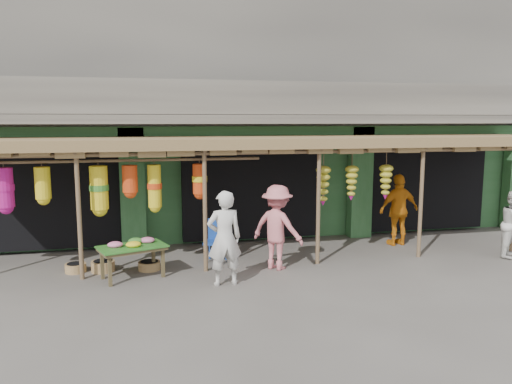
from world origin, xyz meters
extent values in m
plane|color=#514C47|center=(0.00, 0.00, 0.00)|extent=(80.00, 80.00, 0.00)
cube|color=gray|center=(0.00, 5.00, 5.00)|extent=(16.00, 6.00, 4.00)
cube|color=#2D6033|center=(0.00, 5.15, 1.50)|extent=(16.00, 5.70, 3.00)
cube|color=gray|center=(0.00, 1.65, 3.20)|extent=(16.00, 0.90, 0.22)
cube|color=gray|center=(0.00, 1.25, 3.70)|extent=(16.00, 0.10, 0.80)
cube|color=#2D6033|center=(0.00, 2.05, 2.85)|extent=(16.00, 0.35, 0.35)
cube|color=yellow|center=(-5.00, 1.97, 2.75)|extent=(1.70, 0.06, 0.55)
cube|color=#B21414|center=(-5.00, 1.93, 2.75)|extent=(1.30, 0.02, 0.30)
cube|color=black|center=(-5.00, 3.00, 1.35)|extent=(3.60, 2.00, 2.50)
cube|color=black|center=(0.00, 3.00, 1.35)|extent=(3.60, 2.00, 2.50)
cube|color=black|center=(5.00, 3.00, 1.35)|extent=(3.60, 2.00, 2.50)
cube|color=#2D6033|center=(-3.00, 2.05, 1.50)|extent=(0.60, 0.35, 3.00)
cube|color=#2D6033|center=(3.00, 2.05, 1.50)|extent=(0.60, 0.35, 3.00)
cylinder|color=brown|center=(-4.00, -0.20, 1.30)|extent=(0.09, 0.09, 2.60)
cylinder|color=brown|center=(-1.50, -0.20, 1.30)|extent=(0.09, 0.09, 2.60)
cylinder|color=brown|center=(1.00, -0.20, 1.30)|extent=(0.09, 0.09, 2.60)
cylinder|color=brown|center=(3.50, -0.20, 1.30)|extent=(0.09, 0.09, 2.60)
cylinder|color=brown|center=(-0.25, -0.20, 2.50)|extent=(12.90, 0.08, 0.08)
cylinder|color=brown|center=(-3.00, 0.20, 2.35)|extent=(5.50, 0.06, 0.06)
cube|color=brown|center=(0.00, 0.90, 2.68)|extent=(14.00, 2.70, 0.22)
cube|color=brown|center=(-3.42, -0.78, 0.29)|extent=(0.08, 0.08, 0.58)
cube|color=brown|center=(-2.40, -0.42, 0.29)|extent=(0.08, 0.08, 0.58)
cube|color=brown|center=(-3.60, -0.27, 0.29)|extent=(0.08, 0.08, 0.58)
cube|color=brown|center=(-2.58, 0.09, 0.29)|extent=(0.08, 0.08, 0.58)
cube|color=brown|center=(-3.00, -0.35, 0.61)|extent=(1.43, 1.10, 0.05)
cube|color=#26661E|center=(-3.00, -0.35, 0.66)|extent=(1.48, 1.15, 0.03)
ellipsoid|color=pink|center=(-3.33, -0.37, 0.72)|extent=(0.30, 0.25, 0.13)
ellipsoid|color=yellow|center=(-2.97, -0.43, 0.72)|extent=(0.30, 0.25, 0.13)
ellipsoid|color=pink|center=(-2.70, -0.13, 0.72)|extent=(0.30, 0.25, 0.13)
ellipsoid|color=#459431|center=(-2.93, -0.13, 0.72)|extent=(0.30, 0.25, 0.13)
cylinder|color=#183F9C|center=(-1.46, 0.36, 0.21)|extent=(0.04, 0.04, 0.43)
cylinder|color=#183F9C|center=(-1.10, 0.20, 0.21)|extent=(0.04, 0.04, 0.43)
cylinder|color=#183F9C|center=(-1.30, 0.71, 0.21)|extent=(0.04, 0.04, 0.43)
cylinder|color=#183F9C|center=(-0.95, 0.56, 0.21)|extent=(0.04, 0.04, 0.43)
cube|color=#183F9C|center=(-1.20, 0.46, 0.45)|extent=(0.60, 0.60, 0.05)
cube|color=#183F9C|center=(-1.11, 0.66, 0.71)|extent=(0.43, 0.22, 0.48)
cylinder|color=olive|center=(-4.19, 0.34, 0.09)|extent=(0.56, 0.56, 0.18)
cylinder|color=#A07547|center=(-2.67, 0.16, 0.09)|extent=(0.47, 0.47, 0.18)
cylinder|color=olive|center=(-3.63, 0.26, 0.11)|extent=(0.54, 0.54, 0.22)
imported|color=silver|center=(-1.25, -1.16, 0.93)|extent=(0.71, 0.50, 1.85)
imported|color=orange|center=(3.58, 0.95, 0.92)|extent=(1.11, 0.54, 1.83)
imported|color=#DA737B|center=(0.02, -0.36, 0.91)|extent=(1.31, 1.31, 1.82)
camera|label=1|loc=(-2.72, -10.43, 3.19)|focal=35.00mm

